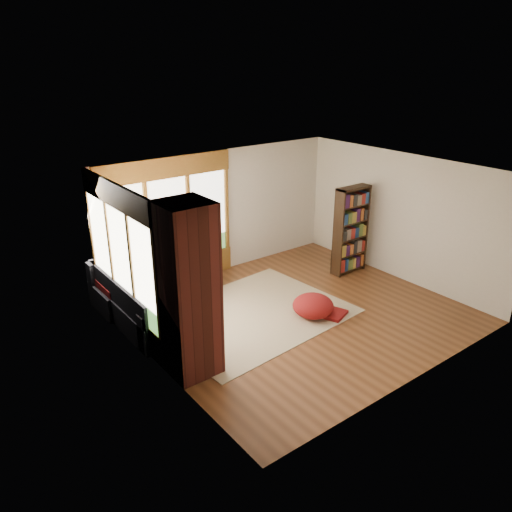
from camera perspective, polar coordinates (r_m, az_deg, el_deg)
floor at (r=9.16m, az=4.76°, el=-6.55°), size 5.50×5.50×0.00m
ceiling at (r=8.23m, az=5.33°, el=9.53°), size 5.50×5.50×0.00m
wall_back at (r=10.49m, az=-4.16°, el=4.98°), size 5.50×0.04×2.60m
wall_front at (r=7.13m, az=18.61°, el=-4.76°), size 5.50×0.04×2.60m
wall_left at (r=7.19m, az=-11.53°, el=-3.74°), size 0.04×5.00×2.60m
wall_right at (r=10.56m, az=16.23°, el=4.27°), size 0.04×5.00×2.60m
windows_back at (r=9.87m, az=-9.91°, el=3.91°), size 2.82×0.10×1.90m
windows_left at (r=8.20m, az=-15.11°, el=-0.38°), size 0.10×2.62×1.90m
roller_blind at (r=8.81m, az=-17.31°, el=3.72°), size 0.03×0.72×0.90m
brick_chimney at (r=7.05m, az=-7.72°, el=-4.02°), size 0.70×0.70×2.60m
sectional_sofa at (r=9.32m, az=-11.35°, el=-4.31°), size 2.20×2.20×0.80m
area_rug at (r=9.08m, az=-0.58°, el=-6.71°), size 3.54×2.82×0.01m
bookshelf at (r=10.68m, az=10.78°, el=2.91°), size 0.80×0.27×1.87m
pouf at (r=9.01m, az=6.54°, el=-5.60°), size 0.87×0.87×0.40m
dog_tan at (r=9.29m, az=-8.81°, el=-0.84°), size 1.01×1.06×0.52m
dog_brindle at (r=8.45m, az=-9.75°, el=-3.59°), size 0.64×0.89×0.45m
throw_pillows at (r=9.21m, az=-11.22°, el=-1.58°), size 1.98×1.68×0.45m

